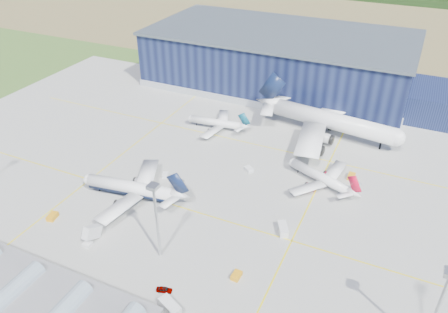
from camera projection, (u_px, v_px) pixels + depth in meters
ground at (183, 186)px, 142.42m from camera, size 600.00×600.00×0.00m
apron at (197, 171)px, 150.10m from camera, size 220.00×160.00×0.08m
farmland at (335, 23)px, 311.84m from camera, size 600.00×220.00×0.01m
hangar at (285, 62)px, 208.29m from camera, size 145.00×62.00×26.10m
glass_concourse at (24, 309)px, 96.56m from camera, size 78.00×23.00×8.60m
light_mast_center at (156, 210)px, 107.59m from camera, size 2.60×2.60×23.00m
light_mast_east at (441, 299)px, 84.38m from camera, size 2.60×2.60×23.00m
airliner_navy at (130, 182)px, 134.20m from camera, size 41.18×40.51×11.92m
airliner_red at (320, 172)px, 140.90m from camera, size 37.05×36.72×9.28m
airliner_widebody at (334, 113)px, 165.80m from camera, size 68.88×67.75×19.92m
airliner_regional at (216, 119)px, 173.58m from camera, size 29.48×28.96×8.75m
gse_tug_a at (52, 217)px, 128.17m from camera, size 2.86×3.92×1.48m
gse_tug_b at (236, 276)px, 108.83m from camera, size 2.16×3.15×1.34m
gse_van_a at (170, 307)px, 99.95m from camera, size 6.51×4.81×2.60m
gse_cart_a at (165, 175)px, 146.77m from camera, size 2.71×3.23×1.19m
gse_van_b at (283, 229)px, 122.81m from camera, size 4.61×5.77×2.41m
gse_tug_c at (351, 176)px, 145.74m from camera, size 2.27×3.57×1.54m
gse_cart_b at (249, 169)px, 149.57m from camera, size 3.90×3.66×1.41m
airstair at (93, 235)px, 119.90m from camera, size 2.40×5.51×3.47m
car_a at (164, 290)px, 105.11m from camera, size 4.20×2.68×1.33m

